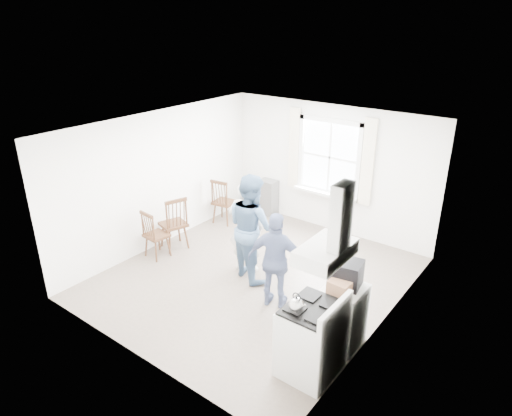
{
  "coord_description": "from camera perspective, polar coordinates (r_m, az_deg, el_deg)",
  "views": [
    {
      "loc": [
        4.1,
        -5.39,
        4.19
      ],
      "look_at": [
        -0.13,
        0.2,
        1.19
      ],
      "focal_mm": 32.0,
      "sensor_mm": 36.0,
      "label": 1
    }
  ],
  "objects": [
    {
      "name": "windsor_chair_c",
      "position": [
        8.67,
        -10.04,
        -1.29
      ],
      "size": [
        0.56,
        0.57,
        1.08
      ],
      "color": "#412515",
      "rests_on": "ground"
    },
    {
      "name": "person_left",
      "position": [
        7.79,
        -1.27,
        -2.39
      ],
      "size": [
        0.79,
        0.79,
        1.66
      ],
      "primitive_type": "imported",
      "rotation": [
        0.0,
        0.0,
        3.54
      ],
      "color": "silver",
      "rests_on": "ground"
    },
    {
      "name": "windsor_chair_a",
      "position": [
        9.67,
        -4.37,
        1.36
      ],
      "size": [
        0.48,
        0.47,
        1.01
      ],
      "color": "#412515",
      "rests_on": "ground"
    },
    {
      "name": "stereo_stack",
      "position": [
        6.11,
        11.22,
        -8.02
      ],
      "size": [
        0.44,
        0.41,
        0.35
      ],
      "color": "black",
      "rests_on": "low_cabinet"
    },
    {
      "name": "kettle",
      "position": [
        5.49,
        5.05,
        -12.0
      ],
      "size": [
        0.18,
        0.18,
        0.26
      ],
      "color": "silver",
      "rests_on": "gas_stove"
    },
    {
      "name": "person_right",
      "position": [
        6.89,
        2.55,
        -6.64
      ],
      "size": [
        1.13,
        1.13,
        1.54
      ],
      "primitive_type": "imported",
      "rotation": [
        0.0,
        0.0,
        3.44
      ],
      "color": "navy",
      "rests_on": "ground"
    },
    {
      "name": "range_hood",
      "position": [
        5.07,
        9.33,
        -4.04
      ],
      "size": [
        0.45,
        0.76,
        0.94
      ],
      "color": "white",
      "rests_on": "room_shell"
    },
    {
      "name": "shelf_unit",
      "position": [
        10.21,
        1.5,
        1.34
      ],
      "size": [
        0.4,
        0.3,
        0.8
      ],
      "primitive_type": "cube",
      "color": "slate",
      "rests_on": "ground"
    },
    {
      "name": "person_mid",
      "position": [
        7.59,
        -0.58,
        -2.38
      ],
      "size": [
        1.16,
        1.16,
        1.84
      ],
      "primitive_type": "imported",
      "rotation": [
        0.0,
        0.0,
        2.77
      ],
      "color": "slate",
      "rests_on": "ground"
    },
    {
      "name": "room_shell",
      "position": [
        7.36,
        -0.15,
        0.04
      ],
      "size": [
        4.62,
        5.12,
        2.64
      ],
      "color": "#77685B",
      "rests_on": "ground"
    },
    {
      "name": "windsor_chair_b",
      "position": [
        8.5,
        -12.97,
        -2.7
      ],
      "size": [
        0.43,
        0.42,
        0.94
      ],
      "color": "#412515",
      "rests_on": "ground"
    },
    {
      "name": "window_assembly",
      "position": [
        9.26,
        9.09,
        5.71
      ],
      "size": [
        1.88,
        0.24,
        1.7
      ],
      "color": "white",
      "rests_on": "room_shell"
    },
    {
      "name": "cardboard_box",
      "position": [
        5.96,
        10.35,
        -9.78
      ],
      "size": [
        0.29,
        0.21,
        0.18
      ],
      "primitive_type": "cube",
      "rotation": [
        0.0,
        0.0,
        -0.07
      ],
      "color": "#AB7652",
      "rests_on": "low_cabinet"
    },
    {
      "name": "low_cabinet",
      "position": [
        6.4,
        10.8,
        -13.09
      ],
      "size": [
        0.5,
        0.55,
        0.9
      ],
      "primitive_type": "cube",
      "color": "white",
      "rests_on": "ground"
    },
    {
      "name": "potted_plant",
      "position": [
        9.16,
        10.84,
        2.33
      ],
      "size": [
        0.17,
        0.17,
        0.3
      ],
      "primitive_type": "imported",
      "rotation": [
        0.0,
        0.0,
        0.07
      ],
      "color": "#34763A",
      "rests_on": "window_assembly"
    },
    {
      "name": "gas_stove",
      "position": [
        5.9,
        6.99,
        -15.94
      ],
      "size": [
        0.68,
        0.76,
        1.12
      ],
      "color": "white",
      "rests_on": "ground"
    }
  ]
}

